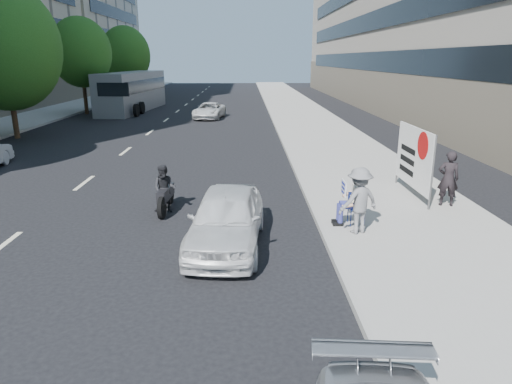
{
  "coord_description": "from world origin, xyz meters",
  "views": [
    {
      "loc": [
        -0.52,
        -8.38,
        4.41
      ],
      "look_at": [
        -0.27,
        2.66,
        1.17
      ],
      "focal_mm": 32.0,
      "sensor_mm": 36.0,
      "label": 1
    }
  ],
  "objects_px": {
    "white_sedan_near": "(227,218)",
    "pedestrian_woman": "(448,179)",
    "protest_banner": "(414,157)",
    "seated_protester": "(353,198)",
    "white_sedan_far": "(209,111)",
    "jogger": "(359,201)",
    "bus": "(133,92)",
    "motorcycle": "(165,191)"
  },
  "relations": [
    {
      "from": "protest_banner",
      "to": "seated_protester",
      "type": "bearing_deg",
      "value": -133.5
    },
    {
      "from": "pedestrian_woman",
      "to": "white_sedan_far",
      "type": "height_order",
      "value": "pedestrian_woman"
    },
    {
      "from": "protest_banner",
      "to": "bus",
      "type": "xyz_separation_m",
      "value": [
        -15.22,
        26.84,
        0.23
      ]
    },
    {
      "from": "pedestrian_woman",
      "to": "white_sedan_near",
      "type": "xyz_separation_m",
      "value": [
        -6.49,
        -2.6,
        -0.27
      ]
    },
    {
      "from": "protest_banner",
      "to": "white_sedan_near",
      "type": "height_order",
      "value": "protest_banner"
    },
    {
      "from": "jogger",
      "to": "motorcycle",
      "type": "relative_size",
      "value": 0.83
    },
    {
      "from": "white_sedan_near",
      "to": "white_sedan_far",
      "type": "distance_m",
      "value": 24.98
    },
    {
      "from": "white_sedan_near",
      "to": "white_sedan_far",
      "type": "height_order",
      "value": "white_sedan_near"
    },
    {
      "from": "protest_banner",
      "to": "motorcycle",
      "type": "height_order",
      "value": "protest_banner"
    },
    {
      "from": "protest_banner",
      "to": "white_sedan_far",
      "type": "distance_m",
      "value": 22.69
    },
    {
      "from": "seated_protester",
      "to": "white_sedan_near",
      "type": "distance_m",
      "value": 3.46
    },
    {
      "from": "seated_protester",
      "to": "protest_banner",
      "type": "xyz_separation_m",
      "value": [
        2.52,
        2.66,
        0.53
      ]
    },
    {
      "from": "bus",
      "to": "seated_protester",
      "type": "bearing_deg",
      "value": -61.66
    },
    {
      "from": "white_sedan_near",
      "to": "motorcycle",
      "type": "height_order",
      "value": "motorcycle"
    },
    {
      "from": "pedestrian_woman",
      "to": "protest_banner",
      "type": "bearing_deg",
      "value": -46.38
    },
    {
      "from": "jogger",
      "to": "white_sedan_far",
      "type": "bearing_deg",
      "value": -99.53
    },
    {
      "from": "seated_protester",
      "to": "motorcycle",
      "type": "relative_size",
      "value": 0.64
    },
    {
      "from": "jogger",
      "to": "white_sedan_near",
      "type": "relative_size",
      "value": 0.41
    },
    {
      "from": "jogger",
      "to": "bus",
      "type": "bearing_deg",
      "value": -89.62
    },
    {
      "from": "pedestrian_woman",
      "to": "jogger",
      "type": "bearing_deg",
      "value": 46.32
    },
    {
      "from": "white_sedan_near",
      "to": "white_sedan_far",
      "type": "relative_size",
      "value": 0.98
    },
    {
      "from": "white_sedan_far",
      "to": "white_sedan_near",
      "type": "bearing_deg",
      "value": -77.12
    },
    {
      "from": "jogger",
      "to": "motorcycle",
      "type": "height_order",
      "value": "jogger"
    },
    {
      "from": "white_sedan_far",
      "to": "motorcycle",
      "type": "height_order",
      "value": "motorcycle"
    },
    {
      "from": "white_sedan_near",
      "to": "pedestrian_woman",
      "type": "bearing_deg",
      "value": 26.6
    },
    {
      "from": "motorcycle",
      "to": "jogger",
      "type": "bearing_deg",
      "value": -18.13
    },
    {
      "from": "white_sedan_far",
      "to": "protest_banner",
      "type": "bearing_deg",
      "value": -61.42
    },
    {
      "from": "bus",
      "to": "white_sedan_near",
      "type": "bearing_deg",
      "value": -67.83
    },
    {
      "from": "jogger",
      "to": "white_sedan_near",
      "type": "distance_m",
      "value": 3.34
    },
    {
      "from": "white_sedan_far",
      "to": "motorcycle",
      "type": "distance_m",
      "value": 22.22
    },
    {
      "from": "seated_protester",
      "to": "white_sedan_far",
      "type": "relative_size",
      "value": 0.31
    },
    {
      "from": "white_sedan_near",
      "to": "white_sedan_far",
      "type": "bearing_deg",
      "value": 100.13
    },
    {
      "from": "jogger",
      "to": "protest_banner",
      "type": "xyz_separation_m",
      "value": [
        2.51,
        3.27,
        0.4
      ]
    },
    {
      "from": "jogger",
      "to": "pedestrian_woman",
      "type": "bearing_deg",
      "value": -168.42
    },
    {
      "from": "white_sedan_far",
      "to": "pedestrian_woman",
      "type": "bearing_deg",
      "value": -60.87
    },
    {
      "from": "jogger",
      "to": "seated_protester",
      "type": "bearing_deg",
      "value": -111.45
    },
    {
      "from": "jogger",
      "to": "pedestrian_woman",
      "type": "relative_size",
      "value": 1.02
    },
    {
      "from": "protest_banner",
      "to": "motorcycle",
      "type": "relative_size",
      "value": 1.49
    },
    {
      "from": "jogger",
      "to": "bus",
      "type": "height_order",
      "value": "bus"
    },
    {
      "from": "protest_banner",
      "to": "bus",
      "type": "relative_size",
      "value": 0.25
    },
    {
      "from": "seated_protester",
      "to": "protest_banner",
      "type": "distance_m",
      "value": 3.71
    },
    {
      "from": "motorcycle",
      "to": "bus",
      "type": "relative_size",
      "value": 0.17
    }
  ]
}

